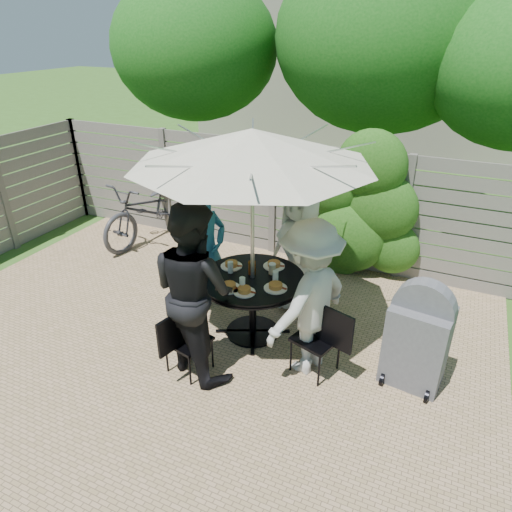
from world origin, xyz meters
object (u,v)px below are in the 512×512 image
at_px(person_right, 309,299).
at_px(plate_front, 229,287).
at_px(chair_left, 202,284).
at_px(glass_front, 242,283).
at_px(person_front, 194,290).
at_px(person_left, 206,252).
at_px(chair_back, 304,284).
at_px(syrup_jug, 252,268).
at_px(bicycle, 151,210).
at_px(plate_extra, 244,291).
at_px(glass_left, 230,267).
at_px(plate_back, 274,265).
at_px(plate_left, 231,265).
at_px(umbrella, 252,147).
at_px(glass_right, 275,277).
at_px(person_back, 300,250).
at_px(plate_right, 276,287).
at_px(coffee_cup, 272,269).
at_px(chair_front, 189,353).
at_px(patio_table, 253,295).
at_px(chair_right, 316,352).
at_px(bbq_grill, 418,338).

relative_size(person_right, plate_front, 6.68).
bearing_deg(chair_left, glass_front, -11.34).
bearing_deg(person_right, person_front, -45.00).
bearing_deg(person_left, chair_back, -40.62).
distance_m(syrup_jug, bicycle, 3.22).
relative_size(plate_extra, glass_left, 1.71).
xyz_separation_m(chair_back, plate_back, (-0.21, -0.57, 0.51)).
height_order(person_left, plate_extra, person_left).
bearing_deg(glass_left, person_right, -15.00).
bearing_deg(chair_left, person_left, 2.03).
bearing_deg(plate_left, plate_back, 24.50).
xyz_separation_m(umbrella, glass_right, (0.28, 0.01, -1.43)).
xyz_separation_m(person_left, plate_left, (0.44, -0.16, -0.01)).
xyz_separation_m(person_back, glass_front, (-0.28, -1.06, 0.02)).
xyz_separation_m(plate_back, plate_extra, (-0.06, -0.68, 0.00)).
xyz_separation_m(plate_left, plate_extra, (0.40, -0.47, 0.00)).
relative_size(chair_left, plate_right, 3.82).
bearing_deg(chair_left, person_back, 42.94).
height_order(plate_back, coffee_cup, coffee_cup).
distance_m(person_right, bicycle, 4.10).
xyz_separation_m(chair_front, syrup_jug, (0.30, 0.97, 0.62)).
relative_size(patio_table, umbrella, 0.47).
xyz_separation_m(chair_front, plate_extra, (0.40, 0.56, 0.57)).
relative_size(plate_right, plate_extra, 1.08).
height_order(person_front, chair_right, person_front).
relative_size(plate_extra, bicycle, 0.12).
bearing_deg(person_back, plate_left, -113.45).
bearing_deg(chair_back, plate_front, -2.36).
height_order(chair_left, glass_left, chair_left).
distance_m(person_back, person_left, 1.17).
xyz_separation_m(plate_right, coffee_cup, (-0.17, 0.30, 0.04)).
bearing_deg(glass_right, umbrella, -178.50).
relative_size(chair_back, glass_left, 7.14).
distance_m(chair_back, coffee_cup, 0.93).
height_order(plate_right, glass_front, glass_front).
xyz_separation_m(person_front, syrup_jug, (0.25, 0.85, -0.10)).
relative_size(person_right, plate_extra, 7.23).
bearing_deg(person_back, plate_front, -90.00).
distance_m(person_front, bbq_grill, 2.31).
bearing_deg(bicycle, person_right, -22.42).
xyz_separation_m(person_left, coffee_cup, (0.95, -0.12, 0.02)).
xyz_separation_m(chair_right, plate_extra, (-0.84, -0.01, 0.55)).
distance_m(plate_back, glass_left, 0.53).
relative_size(plate_front, syrup_jug, 1.62).
bearing_deg(bicycle, plate_extra, -29.05).
height_order(chair_left, chair_right, chair_left).
bearing_deg(patio_table, chair_front, -110.39).
relative_size(plate_right, glass_front, 1.86).
height_order(umbrella, chair_back, umbrella).
bearing_deg(bbq_grill, glass_front, -165.16).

